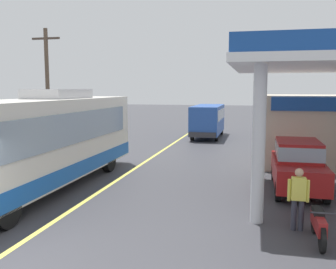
% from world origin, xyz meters
% --- Properties ---
extents(ground, '(120.00, 120.00, 0.00)m').
position_xyz_m(ground, '(0.00, 20.00, 0.00)').
color(ground, '#38383D').
extents(lane_divider_stripe, '(0.16, 50.00, 0.01)m').
position_xyz_m(lane_divider_stripe, '(0.00, 15.00, 0.00)').
color(lane_divider_stripe, '#D8CC4C').
rests_on(lane_divider_stripe, ground).
extents(coach_bus_main, '(2.60, 11.04, 3.69)m').
position_xyz_m(coach_bus_main, '(-2.06, 5.49, 1.72)').
color(coach_bus_main, silver).
rests_on(coach_bus_main, ground).
extents(car_at_pump, '(1.70, 4.20, 1.82)m').
position_xyz_m(car_at_pump, '(6.98, 7.42, 1.01)').
color(car_at_pump, maroon).
rests_on(car_at_pump, ground).
extents(minibus_opposing_lane, '(2.04, 6.13, 2.44)m').
position_xyz_m(minibus_opposing_lane, '(1.87, 21.88, 1.47)').
color(minibus_opposing_lane, '#264C9E').
rests_on(minibus_opposing_lane, ground).
extents(motorcycle_parked_forecourt, '(0.55, 1.80, 0.92)m').
position_xyz_m(motorcycle_parked_forecourt, '(6.98, 2.55, 0.44)').
color(motorcycle_parked_forecourt, black).
rests_on(motorcycle_parked_forecourt, ground).
extents(pedestrian_near_pump, '(0.55, 0.22, 1.66)m').
position_xyz_m(pedestrian_near_pump, '(6.56, 3.22, 0.93)').
color(pedestrian_near_pump, '#33333F').
rests_on(pedestrian_near_pump, ground).
extents(utility_pole_roadside, '(1.80, 0.24, 7.31)m').
position_xyz_m(utility_pole_roadside, '(-6.99, 14.03, 3.83)').
color(utility_pole_roadside, brown).
rests_on(utility_pole_roadside, ground).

